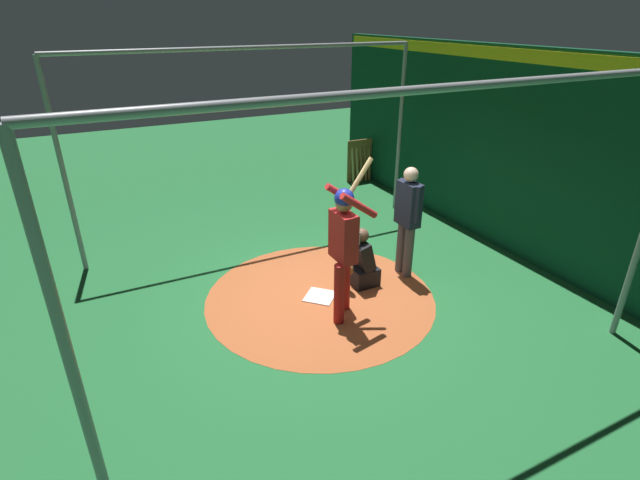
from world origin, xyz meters
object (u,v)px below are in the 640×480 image
at_px(home_plate, 320,296).
at_px(catcher, 361,263).
at_px(umpire, 408,216).
at_px(bat_rack, 366,161).
at_px(batter, 344,241).

relative_size(home_plate, catcher, 0.44).
bearing_deg(umpire, home_plate, 1.63).
relative_size(umpire, bat_rack, 1.70).
height_order(home_plate, catcher, catcher).
relative_size(catcher, umpire, 0.53).
distance_m(catcher, bat_rack, 5.27).
bearing_deg(home_plate, batter, 97.80).
xyz_separation_m(home_plate, umpire, (-1.55, -0.04, 1.01)).
xyz_separation_m(home_plate, bat_rack, (-3.56, -4.50, 0.48)).
distance_m(catcher, umpire, 1.03).
distance_m(home_plate, umpire, 1.85).
xyz_separation_m(catcher, bat_rack, (-2.82, -4.45, 0.12)).
distance_m(home_plate, catcher, 0.83).
bearing_deg(catcher, umpire, 179.59).
bearing_deg(batter, umpire, -157.91).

